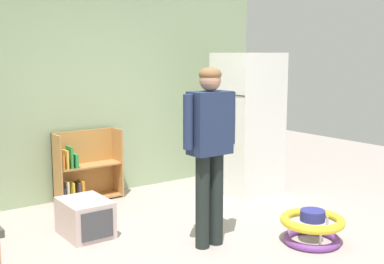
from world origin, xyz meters
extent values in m
plane|color=#AFA29C|center=(0.00, 0.00, 0.00)|extent=(12.00, 12.00, 0.00)
cube|color=#98AE85|center=(0.00, 2.33, 1.35)|extent=(5.20, 0.06, 2.70)
cube|color=white|center=(1.70, 1.27, 0.89)|extent=(0.70, 0.68, 1.78)
cylinder|color=silver|center=(1.34, 1.10, 0.98)|extent=(0.02, 0.02, 0.50)
cube|color=#333333|center=(1.35, 1.27, 1.28)|extent=(0.01, 0.67, 0.01)
cube|color=#B67E45|center=(-0.49, 2.11, 0.42)|extent=(0.02, 0.28, 0.85)
cube|color=#B67E45|center=(0.29, 2.11, 0.42)|extent=(0.02, 0.28, 0.85)
cube|color=#BC8240|center=(-0.10, 2.24, 0.42)|extent=(0.80, 0.02, 0.85)
cube|color=#B67E45|center=(-0.10, 2.11, 0.03)|extent=(0.76, 0.24, 0.02)
cube|color=#B67E45|center=(-0.10, 2.11, 0.43)|extent=(0.76, 0.24, 0.02)
cube|color=#38383E|center=(-0.45, 2.08, 0.13)|extent=(0.02, 0.17, 0.19)
cube|color=orange|center=(-0.45, 2.08, 0.54)|extent=(0.03, 0.17, 0.18)
cube|color=beige|center=(-0.40, 2.08, 0.17)|extent=(0.02, 0.17, 0.25)
cube|color=gold|center=(-0.39, 2.08, 0.55)|extent=(0.02, 0.17, 0.22)
cube|color=gold|center=(-0.33, 2.08, 0.16)|extent=(0.02, 0.17, 0.23)
cube|color=#358B3F|center=(-0.34, 2.08, 0.57)|extent=(0.02, 0.17, 0.26)
cube|color=#423A3B|center=(-0.25, 2.08, 0.15)|extent=(0.03, 0.17, 0.22)
cube|color=#2E8E42|center=(-0.28, 2.08, 0.53)|extent=(0.03, 0.17, 0.16)
cube|color=orange|center=(-0.21, 2.08, 0.16)|extent=(0.03, 0.17, 0.23)
cylinder|color=black|center=(0.12, 0.13, 0.44)|extent=(0.13, 0.13, 0.87)
cylinder|color=black|center=(0.28, 0.13, 0.44)|extent=(0.13, 0.13, 0.87)
cube|color=navy|center=(0.20, 0.13, 1.15)|extent=(0.38, 0.22, 0.57)
cylinder|color=navy|center=(-0.04, 0.13, 1.18)|extent=(0.09, 0.09, 0.48)
cylinder|color=navy|center=(0.44, 0.13, 1.18)|extent=(0.09, 0.09, 0.48)
sphere|color=tan|center=(0.20, 0.13, 1.54)|extent=(0.19, 0.19, 0.19)
ellipsoid|color=brown|center=(0.20, 0.13, 1.59)|extent=(0.20, 0.20, 0.13)
torus|color=#7B3F9A|center=(1.02, -0.40, 0.04)|extent=(0.54, 0.54, 0.07)
torus|color=yellow|center=(1.02, -0.40, 0.22)|extent=(0.60, 0.60, 0.08)
cylinder|color=navy|center=(1.02, -0.40, 0.27)|extent=(0.23, 0.23, 0.10)
cylinder|color=silver|center=(1.24, -0.40, 0.13)|extent=(0.02, 0.02, 0.18)
cylinder|color=silver|center=(0.91, -0.21, 0.13)|extent=(0.02, 0.02, 0.18)
cylinder|color=silver|center=(0.91, -0.59, 0.13)|extent=(0.02, 0.02, 0.18)
cube|color=beige|center=(-0.62, 1.05, 0.18)|extent=(0.42, 0.54, 0.36)
cube|color=#424247|center=(-0.62, 0.78, 0.18)|extent=(0.32, 0.01, 0.27)
camera|label=1|loc=(-2.51, -3.33, 1.77)|focal=46.26mm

